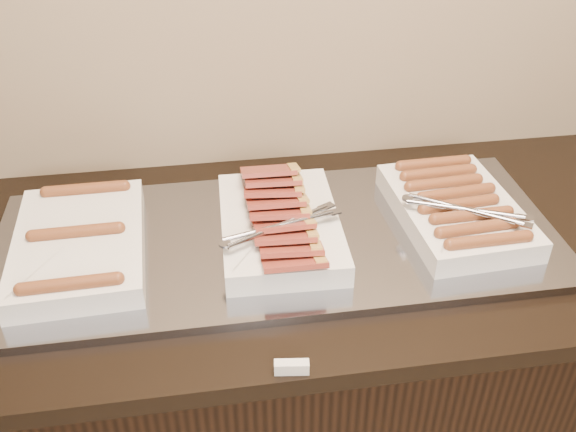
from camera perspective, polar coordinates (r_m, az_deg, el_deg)
The scene contains 6 objects.
counter at distance 1.70m, azimuth -0.31°, elevation -14.48°, with size 2.06×0.76×0.90m.
warming_tray at distance 1.38m, azimuth -0.88°, elevation -2.12°, with size 1.20×0.50×0.02m, color gray.
dish_left at distance 1.38m, azimuth -18.04°, elevation -2.34°, with size 0.27×0.39×0.07m.
dish_center at distance 1.35m, azimuth -0.73°, elevation -0.71°, with size 0.27×0.39×0.09m.
dish_right at distance 1.45m, azimuth 14.74°, elevation 0.64°, with size 0.27×0.38×0.08m.
label_holder at distance 1.11m, azimuth 0.33°, elevation -13.29°, with size 0.06×0.02×0.02m, color silver.
Camera 1 is at (-0.16, 1.04, 1.74)m, focal length 40.00 mm.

